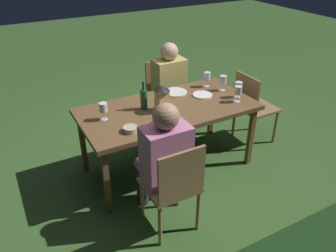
{
  "coord_description": "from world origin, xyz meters",
  "views": [
    {
      "loc": [
        1.46,
        2.68,
        2.24
      ],
      "look_at": [
        0.0,
        0.0,
        0.51
      ],
      "focal_mm": 36.34,
      "sensor_mm": 36.0,
      "label": 1
    }
  ],
  "objects": [
    {
      "name": "ground_plane",
      "position": [
        0.0,
        0.0,
        0.0
      ],
      "size": [
        16.0,
        16.0,
        0.0
      ],
      "primitive_type": "plane",
      "color": "#385B28"
    },
    {
      "name": "dining_table",
      "position": [
        0.0,
        0.0,
        0.67
      ],
      "size": [
        1.76,
        0.87,
        0.73
      ],
      "color": "brown",
      "rests_on": "ground"
    },
    {
      "name": "chair_side_left_a",
      "position": [
        -0.4,
        -0.83,
        0.49
      ],
      "size": [
        0.42,
        0.4,
        0.87
      ],
      "color": "#937047",
      "rests_on": "ground"
    },
    {
      "name": "person_in_mustard",
      "position": [
        -0.4,
        -0.63,
        0.64
      ],
      "size": [
        0.38,
        0.47,
        1.15
      ],
      "color": "tan",
      "rests_on": "ground"
    },
    {
      "name": "chair_head_near",
      "position": [
        -1.13,
        0.0,
        0.49
      ],
      "size": [
        0.4,
        0.42,
        0.87
      ],
      "color": "#937047",
      "rests_on": "ground"
    },
    {
      "name": "chair_side_right_b",
      "position": [
        0.4,
        0.83,
        0.49
      ],
      "size": [
        0.42,
        0.4,
        0.87
      ],
      "color": "#937047",
      "rests_on": "ground"
    },
    {
      "name": "person_in_pink",
      "position": [
        0.4,
        0.63,
        0.64
      ],
      "size": [
        0.38,
        0.47,
        1.15
      ],
      "color": "#C675A3",
      "rests_on": "ground"
    },
    {
      "name": "lantern_centerpiece",
      "position": [
        0.09,
        0.04,
        0.87
      ],
      "size": [
        0.15,
        0.15,
        0.27
      ],
      "color": "black",
      "rests_on": "dining_table"
    },
    {
      "name": "green_bottle_on_table",
      "position": [
        0.23,
        -0.08,
        0.83
      ],
      "size": [
        0.07,
        0.07,
        0.29
      ],
      "color": "#195128",
      "rests_on": "dining_table"
    },
    {
      "name": "wine_glass_a",
      "position": [
        -0.64,
        -0.25,
        0.84
      ],
      "size": [
        0.08,
        0.08,
        0.17
      ],
      "color": "silver",
      "rests_on": "dining_table"
    },
    {
      "name": "wine_glass_b",
      "position": [
        -0.73,
        -0.08,
        0.84
      ],
      "size": [
        0.08,
        0.08,
        0.17
      ],
      "color": "silver",
      "rests_on": "dining_table"
    },
    {
      "name": "wine_glass_c",
      "position": [
        0.65,
        -0.06,
        0.84
      ],
      "size": [
        0.08,
        0.08,
        0.17
      ],
      "color": "silver",
      "rests_on": "dining_table"
    },
    {
      "name": "wine_glass_d",
      "position": [
        -0.69,
        0.23,
        0.84
      ],
      "size": [
        0.08,
        0.08,
        0.17
      ],
      "color": "silver",
      "rests_on": "dining_table"
    },
    {
      "name": "wine_glass_e",
      "position": [
        -0.76,
        0.14,
        0.84
      ],
      "size": [
        0.08,
        0.08,
        0.17
      ],
      "color": "silver",
      "rests_on": "dining_table"
    },
    {
      "name": "plate_a",
      "position": [
        -0.24,
        -0.27,
        0.73
      ],
      "size": [
        0.25,
        0.25,
        0.01
      ],
      "primitive_type": "cylinder",
      "color": "silver",
      "rests_on": "dining_table"
    },
    {
      "name": "plate_b",
      "position": [
        -0.46,
        -0.07,
        0.73
      ],
      "size": [
        0.21,
        0.21,
        0.01
      ],
      "primitive_type": "cylinder",
      "color": "white",
      "rests_on": "dining_table"
    },
    {
      "name": "bowl_olives",
      "position": [
        0.52,
        0.26,
        0.75
      ],
      "size": [
        0.13,
        0.13,
        0.05
      ],
      "color": "#BCAD8E",
      "rests_on": "dining_table"
    },
    {
      "name": "bowl_bread",
      "position": [
        0.21,
        0.29,
        0.76
      ],
      "size": [
        0.17,
        0.17,
        0.06
      ],
      "color": "#9E5138",
      "rests_on": "dining_table"
    }
  ]
}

